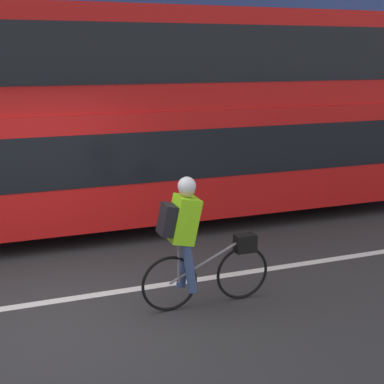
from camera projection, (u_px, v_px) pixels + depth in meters
ground_plane at (59, 311)px, 6.39m from camera, size 80.00×80.00×0.00m
road_center_line at (57, 301)px, 6.65m from camera, size 50.00×0.14×0.01m
sidewalk_curb at (28, 194)px, 11.52m from camera, size 60.00×1.85×0.13m
bus at (193, 107)px, 9.70m from camera, size 9.20×2.55×3.70m
cyclist_on_bike at (193, 238)px, 6.29m from camera, size 1.64×0.32×1.63m
trash_bin at (9, 172)px, 11.18m from camera, size 0.57×0.57×0.94m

